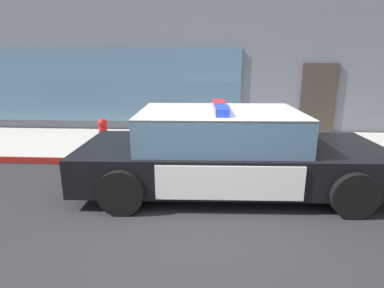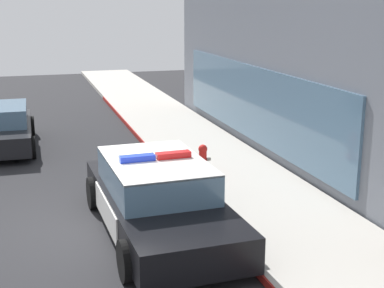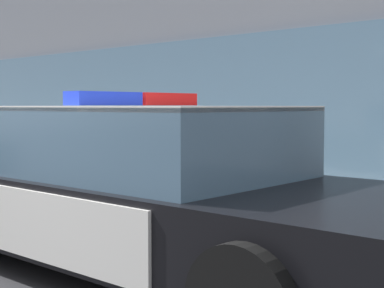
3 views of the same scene
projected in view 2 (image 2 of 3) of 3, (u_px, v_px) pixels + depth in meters
name	position (u px, v px, depth m)	size (l,w,h in m)	color
ground	(86.00, 226.00, 10.72)	(48.00, 48.00, 0.00)	#262628
sidewalk	(265.00, 203.00, 11.77)	(48.00, 2.83, 0.15)	#B2ADA3
curb_red_paint	(202.00, 210.00, 11.36)	(28.80, 0.04, 0.14)	maroon
police_cruiser	(158.00, 197.00, 10.33)	(5.09, 2.29, 1.49)	black
fire_hydrant	(203.00, 159.00, 13.47)	(0.34, 0.39, 0.73)	red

